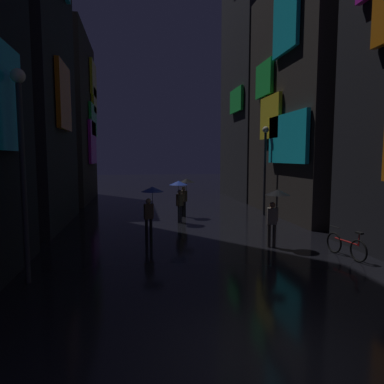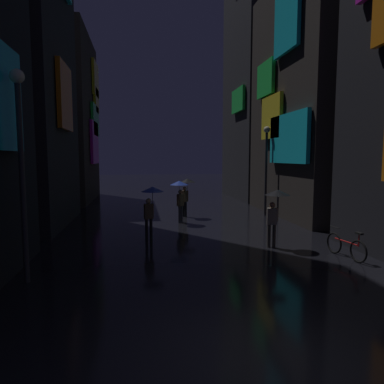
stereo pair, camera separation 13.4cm
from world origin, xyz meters
TOP-DOWN VIEW (x-y plane):
  - ground_plane at (0.00, 0.00)m, footprint 120.00×120.00m
  - building_left_far at (-7.47, 22.18)m, footprint 4.25×8.33m
  - building_right_mid at (7.47, 13.31)m, footprint 4.25×8.63m
  - building_right_far at (7.49, 21.78)m, footprint 4.25×7.56m
  - pedestrian_foreground_right_black at (0.52, 13.55)m, footprint 0.90×0.90m
  - pedestrian_midstreet_left_blue at (-0.06, 11.87)m, footprint 0.90×0.90m
  - pedestrian_midstreet_centre_black at (2.82, 6.74)m, footprint 0.90×0.90m
  - pedestrian_foreground_left_blue at (-1.58, 8.65)m, footprint 0.90×0.90m
  - bicycle_parked_at_storefront at (4.60, 5.14)m, footprint 0.31×1.81m
  - streetlamp_left_near at (-5.00, 4.42)m, footprint 0.36×0.36m
  - streetlamp_right_far at (5.00, 13.42)m, footprint 0.36×0.36m

SIDE VIEW (x-z plane):
  - ground_plane at x=0.00m, z-range 0.00..0.00m
  - bicycle_parked_at_storefront at x=4.60m, z-range -0.09..0.87m
  - pedestrian_foreground_right_black at x=0.52m, z-range 0.61..2.73m
  - pedestrian_midstreet_left_blue at x=-0.06m, z-range 0.61..2.73m
  - pedestrian_midstreet_centre_black at x=2.82m, z-range 0.61..2.73m
  - pedestrian_foreground_left_blue at x=-1.58m, z-range 0.61..2.73m
  - streetlamp_right_far at x=5.00m, z-range 0.67..5.65m
  - streetlamp_left_near at x=-5.00m, z-range 0.69..6.15m
  - building_left_far at x=-7.47m, z-range 0.01..12.19m
  - building_right_mid at x=7.47m, z-range 0.00..13.07m
  - building_right_far at x=7.49m, z-range 0.00..23.91m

